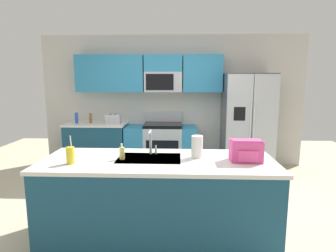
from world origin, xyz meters
name	(u,v)px	position (x,y,z in m)	size (l,w,h in m)	color
ground_plane	(168,210)	(0.00, 0.00, 0.00)	(9.00, 9.00, 0.00)	beige
kitchen_wall_unit	(165,93)	(-0.14, 2.08, 1.47)	(5.20, 0.43, 2.60)	beige
back_counter	(97,145)	(-1.48, 1.80, 0.45)	(1.17, 0.63, 0.90)	navy
range_oven	(161,146)	(-0.21, 1.80, 0.44)	(1.36, 0.61, 1.10)	#B7BABF
refrigerator	(247,123)	(1.42, 1.73, 0.93)	(0.90, 0.76, 1.85)	#4C4F54
island_counter	(158,199)	(-0.08, -0.67, 0.45)	(2.48, 0.94, 0.90)	navy
toaster	(113,119)	(-1.13, 1.75, 0.99)	(0.28, 0.16, 0.18)	#B7BABF
pepper_mill	(91,118)	(-1.58, 1.80, 1.00)	(0.05, 0.05, 0.19)	brown
bottle_blue	(77,118)	(-1.84, 1.75, 1.00)	(0.06, 0.06, 0.21)	blue
sink_faucet	(151,140)	(-0.17, -0.48, 1.07)	(0.08, 0.21, 0.28)	#B7BABF
drink_cup_yellow	(70,155)	(-0.95, -0.86, 0.99)	(0.08, 0.08, 0.29)	yellow
soap_dispenser	(122,153)	(-0.46, -0.68, 0.97)	(0.06, 0.06, 0.17)	#D8CC66
paper_towel_roll	(197,147)	(0.34, -0.58, 1.02)	(0.12, 0.12, 0.24)	white
backpack	(246,150)	(0.84, -0.70, 1.02)	(0.32, 0.22, 0.23)	#EA4C93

